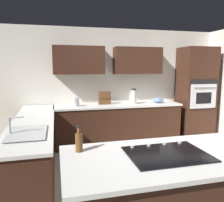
# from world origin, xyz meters

# --- Properties ---
(ground_plane) EXTENTS (14.00, 14.00, 0.00)m
(ground_plane) POSITION_xyz_m (0.00, 0.00, 0.00)
(ground_plane) COLOR #9E937F
(wall_back) EXTENTS (6.00, 0.44, 2.60)m
(wall_back) POSITION_xyz_m (0.06, -2.05, 1.43)
(wall_back) COLOR white
(wall_back) RESTS_ON ground
(lower_cabinets_back) EXTENTS (2.80, 0.60, 0.86)m
(lower_cabinets_back) POSITION_xyz_m (0.10, -1.72, 0.43)
(lower_cabinets_back) COLOR #381E14
(lower_cabinets_back) RESTS_ON ground
(countertop_back) EXTENTS (2.84, 0.64, 0.04)m
(countertop_back) POSITION_xyz_m (0.10, -1.72, 0.88)
(countertop_back) COLOR silver
(countertop_back) RESTS_ON lower_cabinets_back
(lower_cabinets_side) EXTENTS (0.60, 2.90, 0.86)m
(lower_cabinets_side) POSITION_xyz_m (1.82, -0.55, 0.43)
(lower_cabinets_side) COLOR #381E14
(lower_cabinets_side) RESTS_ON ground
(countertop_side) EXTENTS (0.64, 2.94, 0.04)m
(countertop_side) POSITION_xyz_m (1.82, -0.55, 0.88)
(countertop_side) COLOR silver
(countertop_side) RESTS_ON lower_cabinets_side
(island_base) EXTENTS (1.92, 0.93, 0.86)m
(island_base) POSITION_xyz_m (0.44, 1.23, 0.43)
(island_base) COLOR #381E14
(island_base) RESTS_ON ground
(island_top) EXTENTS (2.00, 1.01, 0.04)m
(island_top) POSITION_xyz_m (0.44, 1.23, 0.88)
(island_top) COLOR silver
(island_top) RESTS_ON island_base
(wall_oven) EXTENTS (0.80, 0.66, 2.19)m
(wall_oven) POSITION_xyz_m (-1.85, -1.72, 1.09)
(wall_oven) COLOR #381E14
(wall_oven) RESTS_ON ground
(sink_unit) EXTENTS (0.46, 0.70, 0.23)m
(sink_unit) POSITION_xyz_m (1.83, 0.18, 0.92)
(sink_unit) COLOR #515456
(sink_unit) RESTS_ON countertop_side
(cooktop) EXTENTS (0.76, 0.56, 0.03)m
(cooktop) POSITION_xyz_m (0.44, 1.22, 0.91)
(cooktop) COLOR black
(cooktop) RESTS_ON island_top
(blender) EXTENTS (0.15, 0.15, 0.35)m
(blender) POSITION_xyz_m (-0.25, -1.70, 1.05)
(blender) COLOR beige
(blender) RESTS_ON countertop_back
(mixing_bowl) EXTENTS (0.23, 0.23, 0.13)m
(mixing_bowl) POSITION_xyz_m (-0.85, -1.70, 0.96)
(mixing_bowl) COLOR #668CB2
(mixing_bowl) RESTS_ON countertop_back
(spice_rack) EXTENTS (0.27, 0.11, 0.29)m
(spice_rack) POSITION_xyz_m (0.40, -1.80, 1.04)
(spice_rack) COLOR brown
(spice_rack) RESTS_ON countertop_back
(kettle) EXTENTS (0.14, 0.14, 0.18)m
(kettle) POSITION_xyz_m (1.05, -1.70, 0.99)
(kettle) COLOR #B7BABF
(kettle) RESTS_ON countertop_back
(oil_bottle) EXTENTS (0.07, 0.07, 0.26)m
(oil_bottle) POSITION_xyz_m (1.25, 0.94, 1.00)
(oil_bottle) COLOR brown
(oil_bottle) RESTS_ON island_top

